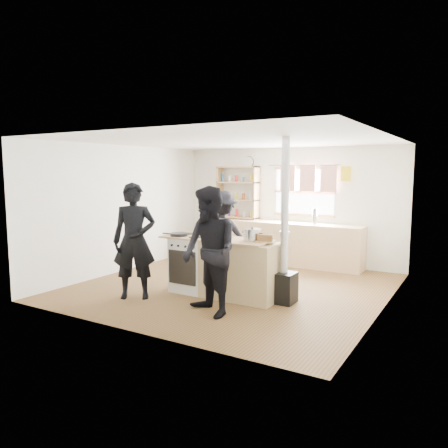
{
  "coord_description": "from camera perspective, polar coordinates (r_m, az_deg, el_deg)",
  "views": [
    {
      "loc": [
        3.65,
        -6.44,
        2.0
      ],
      "look_at": [
        -0.11,
        -0.1,
        1.1
      ],
      "focal_mm": 35.0,
      "sensor_mm": 36.0,
      "label": 1
    }
  ],
  "objects": [
    {
      "name": "thermos",
      "position": [
        9.2,
        11.77,
        0.94
      ],
      "size": [
        0.1,
        0.1,
        0.31
      ],
      "primitive_type": "cylinder",
      "color": "silver",
      "rests_on": "back_counter"
    },
    {
      "name": "cooking_island",
      "position": [
        7.02,
        -0.06,
        -5.66
      ],
      "size": [
        1.97,
        0.64,
        0.93
      ],
      "color": "silver",
      "rests_on": "ground"
    },
    {
      "name": "person_near_right",
      "position": [
        6.01,
        -1.91,
        -3.61
      ],
      "size": [
        1.09,
        1.0,
        1.8
      ],
      "primitive_type": "imported",
      "rotation": [
        0.0,
        0.0,
        -0.46
      ],
      "color": "black",
      "rests_on": "ground"
    },
    {
      "name": "back_counter",
      "position": [
        9.52,
        7.75,
        -2.46
      ],
      "size": [
        3.4,
        0.55,
        0.9
      ],
      "primitive_type": "cube",
      "color": "#D6B181",
      "rests_on": "ground"
    },
    {
      "name": "roast_tray",
      "position": [
        6.9,
        -0.61,
        -1.61
      ],
      "size": [
        0.42,
        0.37,
        0.07
      ],
      "color": "silver",
      "rests_on": "cooking_island"
    },
    {
      "name": "stockpot_stove",
      "position": [
        7.25,
        -2.04,
        -0.88
      ],
      "size": [
        0.23,
        0.23,
        0.18
      ],
      "color": "silver",
      "rests_on": "cooking_island"
    },
    {
      "name": "flue_heater",
      "position": [
        6.67,
        7.84,
        -4.73
      ],
      "size": [
        0.35,
        0.35,
        2.5
      ],
      "color": "black",
      "rests_on": "ground"
    },
    {
      "name": "person_far",
      "position": [
        7.95,
        -0.3,
        -1.57
      ],
      "size": [
        1.21,
        0.96,
        1.64
      ],
      "primitive_type": "imported",
      "rotation": [
        0.0,
        0.0,
        3.53
      ],
      "color": "black",
      "rests_on": "ground"
    },
    {
      "name": "person_near_left",
      "position": [
        6.96,
        -11.63,
        -2.18
      ],
      "size": [
        0.8,
        0.73,
        1.82
      ],
      "primitive_type": "imported",
      "rotation": [
        0.0,
        0.0,
        0.59
      ],
      "color": "black",
      "rests_on": "ground"
    },
    {
      "name": "shelving_unit",
      "position": [
        10.04,
        1.79,
        4.18
      ],
      "size": [
        1.0,
        0.28,
        1.2
      ],
      "color": "tan",
      "rests_on": "back_counter"
    },
    {
      "name": "stockpot_counter",
      "position": [
        6.72,
        3.71,
        -1.4
      ],
      "size": [
        0.28,
        0.28,
        0.21
      ],
      "color": "silver",
      "rests_on": "cooking_island"
    },
    {
      "name": "skillet_greens",
      "position": [
        7.24,
        -5.9,
        -1.35
      ],
      "size": [
        0.31,
        0.31,
        0.05
      ],
      "color": "black",
      "rests_on": "cooking_island"
    },
    {
      "name": "bread_board",
      "position": [
        6.59,
        5.41,
        -1.97
      ],
      "size": [
        0.32,
        0.26,
        0.12
      ],
      "color": "tan",
      "rests_on": "cooking_island"
    },
    {
      "name": "ground",
      "position": [
        7.67,
        1.12,
        -8.2
      ],
      "size": [
        5.0,
        5.0,
        0.01
      ],
      "primitive_type": "cube",
      "color": "brown",
      "rests_on": "ground"
    }
  ]
}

